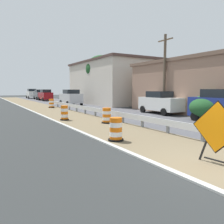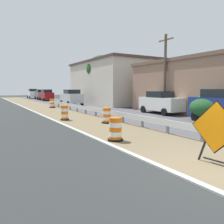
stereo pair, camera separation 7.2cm
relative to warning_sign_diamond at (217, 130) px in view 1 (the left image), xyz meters
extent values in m
plane|color=#2B2D2D|center=(-0.28, -0.16, -1.05)|extent=(160.00, 160.00, 0.00)
cube|color=#ADADA8|center=(-1.58, -0.16, -1.04)|extent=(0.20, 120.00, 0.11)
cube|color=silver|center=(2.08, 2.08, -0.50)|extent=(0.08, 47.70, 0.32)
cube|color=slate|center=(2.16, 2.08, -0.70)|extent=(0.12, 0.12, 0.70)
cube|color=slate|center=(2.16, 4.16, -0.70)|extent=(0.12, 0.12, 0.70)
cube|color=slate|center=(2.16, 6.23, -0.70)|extent=(0.12, 0.12, 0.70)
cube|color=slate|center=(2.16, 8.30, -0.70)|extent=(0.12, 0.12, 0.70)
cube|color=slate|center=(2.16, 10.38, -0.70)|extent=(0.12, 0.12, 0.70)
cube|color=slate|center=(2.16, 12.45, -0.70)|extent=(0.12, 0.12, 0.70)
cube|color=slate|center=(2.16, 14.53, -0.70)|extent=(0.12, 0.12, 0.70)
cube|color=slate|center=(2.16, 16.60, -0.70)|extent=(0.12, 0.12, 0.70)
cube|color=slate|center=(2.16, 18.67, -0.70)|extent=(0.12, 0.12, 0.70)
cube|color=slate|center=(2.16, 20.75, -0.70)|extent=(0.12, 0.12, 0.70)
cube|color=slate|center=(2.16, 22.82, -0.70)|extent=(0.12, 0.12, 0.70)
cube|color=slate|center=(2.16, 24.90, -0.70)|extent=(0.12, 0.12, 0.70)
cube|color=black|center=(-0.02, 0.35, -0.52)|extent=(0.08, 0.39, 1.06)
cube|color=black|center=(0.01, 0.00, -0.93)|extent=(0.11, 0.72, 0.04)
cube|color=orange|center=(-0.01, 0.00, 0.08)|extent=(0.17, 1.50, 1.51)
cube|color=black|center=(0.01, 0.00, 0.08)|extent=(0.16, 1.59, 1.60)
cylinder|color=orange|center=(-0.97, 4.13, -0.94)|extent=(0.54, 0.54, 0.20)
cylinder|color=white|center=(-0.97, 4.13, -0.74)|extent=(0.54, 0.54, 0.20)
cylinder|color=orange|center=(-0.97, 4.13, -0.54)|extent=(0.54, 0.54, 0.20)
cylinder|color=white|center=(-0.97, 4.13, -0.33)|extent=(0.54, 0.54, 0.20)
cylinder|color=orange|center=(-0.97, 4.13, -0.13)|extent=(0.54, 0.54, 0.20)
cylinder|color=black|center=(-0.97, 4.13, -1.01)|extent=(0.68, 0.68, 0.08)
cylinder|color=orange|center=(1.13, 8.70, -0.95)|extent=(0.55, 0.55, 0.20)
cylinder|color=white|center=(1.13, 8.70, -0.74)|extent=(0.55, 0.55, 0.20)
cylinder|color=orange|center=(1.13, 8.70, -0.54)|extent=(0.55, 0.55, 0.20)
cylinder|color=white|center=(1.13, 8.70, -0.34)|extent=(0.55, 0.55, 0.20)
cylinder|color=orange|center=(1.13, 8.70, -0.14)|extent=(0.55, 0.55, 0.20)
cylinder|color=black|center=(1.13, 8.70, -1.01)|extent=(0.68, 0.68, 0.08)
cylinder|color=orange|center=(-0.80, 11.49, -0.94)|extent=(0.51, 0.51, 0.21)
cylinder|color=white|center=(-0.80, 11.49, -0.73)|extent=(0.51, 0.51, 0.21)
cylinder|color=orange|center=(-0.80, 11.49, -0.52)|extent=(0.51, 0.51, 0.21)
cylinder|color=white|center=(-0.80, 11.49, -0.30)|extent=(0.51, 0.51, 0.21)
cylinder|color=orange|center=(-0.80, 11.49, -0.09)|extent=(0.51, 0.51, 0.21)
cylinder|color=black|center=(-0.80, 11.49, -1.01)|extent=(0.63, 0.63, 0.08)
cylinder|color=orange|center=(1.32, 22.57, -0.94)|extent=(0.57, 0.57, 0.21)
cylinder|color=white|center=(1.32, 22.57, -0.73)|extent=(0.57, 0.57, 0.21)
cylinder|color=orange|center=(1.32, 22.57, -0.52)|extent=(0.57, 0.57, 0.21)
cylinder|color=white|center=(1.32, 22.57, -0.31)|extent=(0.57, 0.57, 0.21)
cylinder|color=orange|center=(1.32, 22.57, -0.10)|extent=(0.57, 0.57, 0.21)
cylinder|color=black|center=(1.32, 22.57, -1.01)|extent=(0.71, 0.71, 0.08)
cube|color=silver|center=(4.92, 25.76, -0.09)|extent=(1.94, 4.37, 1.27)
cube|color=black|center=(4.92, 25.58, 0.82)|extent=(1.75, 2.01, 0.56)
cylinder|color=black|center=(3.95, 27.20, -0.73)|extent=(0.22, 0.64, 0.64)
cylinder|color=black|center=(5.89, 27.20, -0.73)|extent=(0.22, 0.64, 0.64)
cylinder|color=black|center=(3.95, 24.32, -0.73)|extent=(0.22, 0.64, 0.64)
cylinder|color=black|center=(5.89, 24.32, -0.73)|extent=(0.22, 0.64, 0.64)
cube|color=silver|center=(8.16, 30.85, -0.20)|extent=(1.93, 4.33, 1.05)
cube|color=black|center=(8.17, 31.03, 0.60)|extent=(1.73, 2.00, 0.56)
cylinder|color=black|center=(9.11, 29.42, -0.73)|extent=(0.22, 0.64, 0.64)
cylinder|color=black|center=(7.20, 29.43, -0.73)|extent=(0.22, 0.64, 0.64)
cylinder|color=black|center=(9.13, 32.27, -0.73)|extent=(0.22, 0.64, 0.64)
cylinder|color=black|center=(7.22, 32.29, -0.73)|extent=(0.22, 0.64, 0.64)
cube|color=silver|center=(4.48, 50.71, -0.04)|extent=(1.98, 4.54, 1.36)
cube|color=black|center=(4.47, 50.53, 0.92)|extent=(1.73, 2.11, 0.56)
cylinder|color=black|center=(3.59, 52.22, -0.73)|extent=(0.24, 0.65, 0.64)
cylinder|color=black|center=(5.45, 52.17, -0.73)|extent=(0.24, 0.65, 0.64)
cylinder|color=black|center=(3.51, 49.25, -0.73)|extent=(0.24, 0.65, 0.64)
cylinder|color=black|center=(5.36, 49.20, -0.73)|extent=(0.24, 0.65, 0.64)
cube|color=silver|center=(8.21, 11.18, -0.15)|extent=(2.05, 4.48, 1.16)
cube|color=black|center=(8.21, 11.35, 0.71)|extent=(1.79, 2.09, 0.56)
cylinder|color=black|center=(9.12, 9.69, -0.73)|extent=(0.24, 0.65, 0.64)
cylinder|color=black|center=(7.20, 9.75, -0.73)|extent=(0.24, 0.65, 0.64)
cylinder|color=black|center=(9.21, 12.61, -0.73)|extent=(0.24, 0.65, 0.64)
cylinder|color=black|center=(7.29, 12.66, -0.73)|extent=(0.24, 0.65, 0.64)
cube|color=maroon|center=(4.73, 39.05, -0.10)|extent=(1.77, 4.60, 1.25)
cube|color=black|center=(4.74, 38.86, 0.80)|extent=(1.57, 2.12, 0.56)
cylinder|color=black|center=(3.86, 40.55, -0.73)|extent=(0.23, 0.64, 0.64)
cylinder|color=black|center=(5.58, 40.57, -0.73)|extent=(0.23, 0.64, 0.64)
cylinder|color=black|center=(3.89, 37.53, -0.73)|extent=(0.23, 0.64, 0.64)
cylinder|color=black|center=(5.61, 37.54, -0.73)|extent=(0.23, 0.64, 0.64)
cube|color=navy|center=(7.95, 5.11, -0.05)|extent=(1.93, 4.14, 1.36)
cube|color=black|center=(7.95, 5.27, 0.91)|extent=(1.68, 1.93, 0.56)
cylinder|color=black|center=(8.82, 6.49, -0.73)|extent=(0.24, 0.65, 0.64)
cylinder|color=black|center=(7.01, 6.43, -0.73)|extent=(0.24, 0.65, 0.64)
cube|color=#4C5156|center=(4.89, 44.51, -0.12)|extent=(1.83, 4.51, 1.22)
cube|color=black|center=(4.89, 44.33, 0.78)|extent=(1.61, 2.09, 0.56)
cylinder|color=black|center=(4.05, 46.00, -0.73)|extent=(0.23, 0.64, 0.64)
cylinder|color=black|center=(5.79, 45.96, -0.73)|extent=(0.23, 0.64, 0.64)
cylinder|color=black|center=(3.99, 43.05, -0.73)|extent=(0.23, 0.64, 0.64)
cylinder|color=black|center=(5.73, 43.01, -0.73)|extent=(0.23, 0.64, 0.64)
cube|color=#93705B|center=(12.31, 8.92, 1.31)|extent=(6.88, 15.41, 4.71)
cube|color=brown|center=(12.31, 8.92, 3.82)|extent=(7.15, 16.02, 0.30)
cube|color=beige|center=(11.68, 26.09, 2.01)|extent=(8.24, 14.54, 6.11)
cube|color=#4C3833|center=(11.68, 26.09, 5.21)|extent=(8.57, 15.12, 0.30)
cylinder|color=brown|center=(8.69, 11.34, 2.53)|extent=(0.24, 0.24, 7.15)
cube|color=brown|center=(8.69, 11.34, 5.60)|extent=(0.12, 1.80, 0.10)
ellipsoid|color=#1E4C23|center=(8.18, 5.99, -0.09)|extent=(3.11, 3.11, 1.90)
cylinder|color=#4C3D2D|center=(9.71, 25.71, 0.60)|extent=(0.36, 0.36, 3.29)
ellipsoid|color=#1E4C23|center=(9.71, 25.71, 4.08)|extent=(4.59, 4.59, 4.13)
camera|label=1|loc=(-5.98, -4.04, 1.21)|focal=35.85mm
camera|label=2|loc=(-5.92, -4.08, 1.21)|focal=35.85mm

